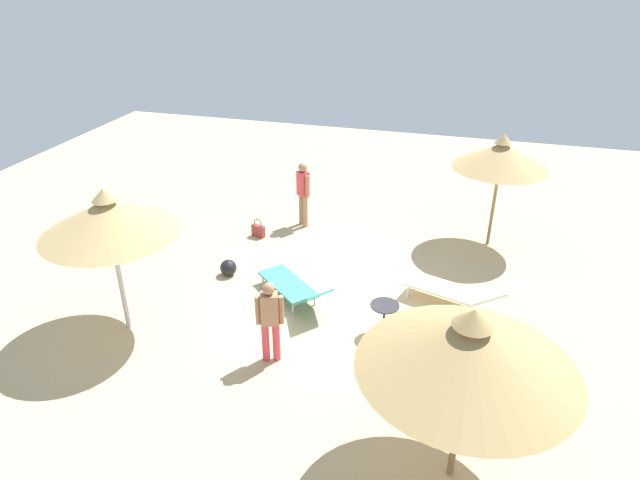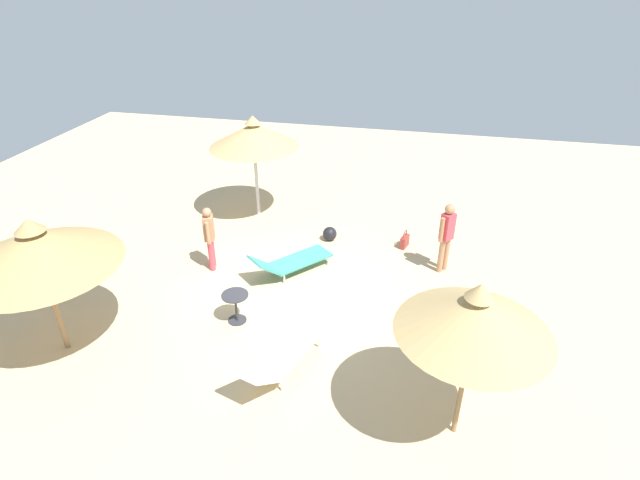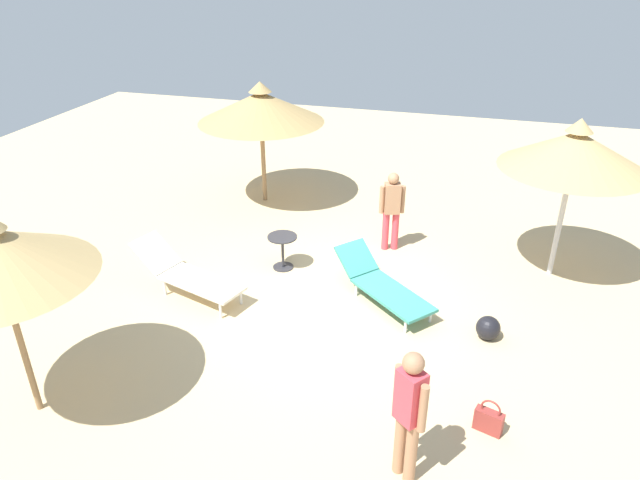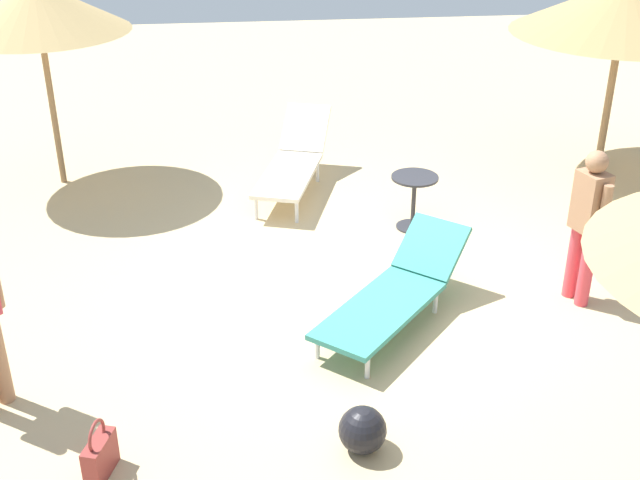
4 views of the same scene
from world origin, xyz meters
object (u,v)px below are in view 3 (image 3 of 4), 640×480
at_px(lounge_chair_near_left, 186,273).
at_px(person_standing_edge, 392,207).
at_px(parasol_umbrella_front, 575,150).
at_px(side_table_round, 283,246).
at_px(lounge_chair_back, 382,284).
at_px(handbag, 489,420).
at_px(parasol_umbrella_near_right, 261,107).
at_px(person_standing_center, 409,410).
at_px(beach_ball, 488,328).

bearing_deg(lounge_chair_near_left, person_standing_edge, 40.08).
bearing_deg(lounge_chair_near_left, parasol_umbrella_front, 21.88).
height_order(parasol_umbrella_front, person_standing_edge, parasol_umbrella_front).
bearing_deg(side_table_round, lounge_chair_back, -16.96).
bearing_deg(handbag, lounge_chair_near_left, 159.98).
bearing_deg(parasol_umbrella_near_right, person_standing_center, -58.27).
relative_size(lounge_chair_near_left, handbag, 4.55).
height_order(parasol_umbrella_front, beach_ball, parasol_umbrella_front).
relative_size(lounge_chair_back, side_table_round, 2.97).
bearing_deg(person_standing_center, lounge_chair_near_left, 146.03).
bearing_deg(beach_ball, lounge_chair_near_left, -178.75).
relative_size(parasol_umbrella_near_right, handbag, 5.76).
height_order(lounge_chair_near_left, side_table_round, lounge_chair_near_left).
bearing_deg(lounge_chair_back, person_standing_edge, 95.44).
relative_size(handbag, beach_ball, 1.31).
relative_size(lounge_chair_near_left, beach_ball, 5.96).
xyz_separation_m(person_standing_center, beach_ball, (0.82, 2.80, -0.77)).
bearing_deg(parasol_umbrella_near_right, side_table_round, -63.30).
bearing_deg(person_standing_center, beach_ball, 73.64).
distance_m(lounge_chair_back, person_standing_center, 3.54).
bearing_deg(side_table_round, parasol_umbrella_front, 13.42).
bearing_deg(parasol_umbrella_front, lounge_chair_near_left, -158.12).
height_order(parasol_umbrella_front, person_standing_center, parasol_umbrella_front).
relative_size(parasol_umbrella_near_right, beach_ball, 7.55).
distance_m(person_standing_edge, side_table_round, 2.16).
xyz_separation_m(lounge_chair_back, person_standing_center, (0.87, -3.37, 0.64)).
distance_m(parasol_umbrella_front, side_table_round, 5.08).
distance_m(parasol_umbrella_near_right, lounge_chair_back, 5.06).
bearing_deg(lounge_chair_back, beach_ball, -18.48).
xyz_separation_m(parasol_umbrella_near_right, beach_ball, (4.99, -3.94, -1.95)).
height_order(parasol_umbrella_front, handbag, parasol_umbrella_front).
bearing_deg(beach_ball, person_standing_edge, 128.11).
xyz_separation_m(parasol_umbrella_near_right, lounge_chair_back, (3.30, -3.38, -1.82)).
bearing_deg(handbag, parasol_umbrella_front, 76.77).
bearing_deg(parasol_umbrella_front, person_standing_edge, 177.23).
distance_m(parasol_umbrella_near_right, lounge_chair_near_left, 4.41).
bearing_deg(person_standing_edge, side_table_round, -144.19).
distance_m(lounge_chair_near_left, beach_ball, 4.83).
distance_m(lounge_chair_near_left, person_standing_center, 4.86).
distance_m(parasol_umbrella_near_right, beach_ball, 6.66).
xyz_separation_m(person_standing_center, side_table_round, (-2.76, 3.95, -0.53)).
bearing_deg(lounge_chair_near_left, side_table_round, 45.22).
height_order(handbag, beach_ball, handbag).
bearing_deg(side_table_round, parasol_umbrella_near_right, 116.70).
xyz_separation_m(lounge_chair_near_left, side_table_round, (1.24, 1.25, 0.04)).
relative_size(side_table_round, beach_ball, 1.76).
relative_size(parasol_umbrella_front, parasol_umbrella_near_right, 1.03).
xyz_separation_m(lounge_chair_back, person_standing_edge, (-0.17, 1.82, 0.56)).
xyz_separation_m(parasol_umbrella_front, side_table_round, (-4.61, -1.10, -1.84)).
relative_size(handbag, side_table_round, 0.74).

